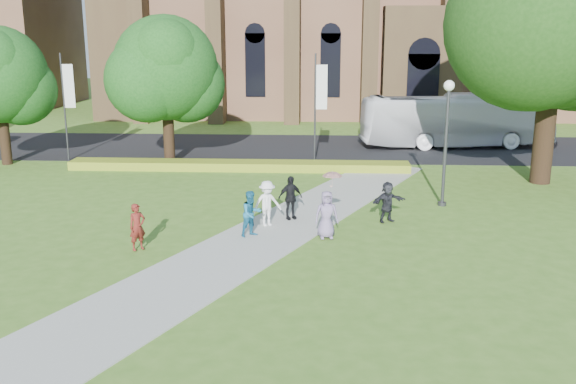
# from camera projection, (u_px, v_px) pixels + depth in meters

# --- Properties ---
(ground) EXTENTS (160.00, 160.00, 0.00)m
(ground) POSITION_uv_depth(u_px,v_px,m) (248.00, 254.00, 21.18)
(ground) COLOR #467121
(ground) RESTS_ON ground
(road) EXTENTS (160.00, 10.00, 0.02)m
(road) POSITION_uv_depth(u_px,v_px,m) (284.00, 147.00, 40.55)
(road) COLOR black
(road) RESTS_ON ground
(footpath) EXTENTS (15.58, 28.54, 0.04)m
(footpath) POSITION_uv_depth(u_px,v_px,m) (251.00, 244.00, 22.14)
(footpath) COLOR #B2B2A8
(footpath) RESTS_ON ground
(flower_hedge) EXTENTS (18.00, 1.40, 0.45)m
(flower_hedge) POSITION_uv_depth(u_px,v_px,m) (239.00, 166.00, 34.01)
(flower_hedge) COLOR gold
(flower_hedge) RESTS_ON ground
(streetlamp) EXTENTS (0.44, 0.44, 5.24)m
(streetlamp) POSITION_uv_depth(u_px,v_px,m) (447.00, 128.00, 26.29)
(streetlamp) COLOR #38383D
(streetlamp) RESTS_ON ground
(large_tree) EXTENTS (9.60, 9.60, 13.20)m
(large_tree) POSITION_uv_depth(u_px,v_px,m) (557.00, 4.00, 29.12)
(large_tree) COLOR #332114
(large_tree) RESTS_ON ground
(street_tree_1) EXTENTS (5.60, 5.60, 8.05)m
(street_tree_1) POSITION_uv_depth(u_px,v_px,m) (166.00, 68.00, 34.26)
(street_tree_1) COLOR #332114
(street_tree_1) RESTS_ON ground
(banner_pole_0) EXTENTS (0.70, 0.10, 6.00)m
(banner_pole_0) POSITION_uv_depth(u_px,v_px,m) (317.00, 102.00, 34.97)
(banner_pole_0) COLOR #38383D
(banner_pole_0) RESTS_ON ground
(banner_pole_1) EXTENTS (0.70, 0.10, 6.00)m
(banner_pole_1) POSITION_uv_depth(u_px,v_px,m) (66.00, 101.00, 35.69)
(banner_pole_1) COLOR #38383D
(banner_pole_1) RESTS_ON ground
(tour_coach) EXTENTS (12.19, 4.29, 3.32)m
(tour_coach) POSITION_uv_depth(u_px,v_px,m) (456.00, 121.00, 40.40)
(tour_coach) COLOR silver
(tour_coach) RESTS_ON road
(pedestrian_0) EXTENTS (0.68, 0.67, 1.59)m
(pedestrian_0) POSITION_uv_depth(u_px,v_px,m) (137.00, 227.00, 21.32)
(pedestrian_0) COLOR maroon
(pedestrian_0) RESTS_ON footpath
(pedestrian_1) EXTENTS (1.02, 0.99, 1.66)m
(pedestrian_1) POSITION_uv_depth(u_px,v_px,m) (251.00, 214.00, 22.74)
(pedestrian_1) COLOR #1B6489
(pedestrian_1) RESTS_ON footpath
(pedestrian_2) EXTENTS (1.28, 1.07, 1.71)m
(pedestrian_2) POSITION_uv_depth(u_px,v_px,m) (267.00, 203.00, 23.98)
(pedestrian_2) COLOR white
(pedestrian_2) RESTS_ON footpath
(pedestrian_3) EXTENTS (1.08, 0.84, 1.71)m
(pedestrian_3) POSITION_uv_depth(u_px,v_px,m) (290.00, 198.00, 24.82)
(pedestrian_3) COLOR black
(pedestrian_3) RESTS_ON footpath
(pedestrian_4) EXTENTS (0.91, 0.67, 1.70)m
(pedestrian_4) POSITION_uv_depth(u_px,v_px,m) (327.00, 215.00, 22.54)
(pedestrian_4) COLOR gray
(pedestrian_4) RESTS_ON footpath
(pedestrian_5) EXTENTS (1.50, 1.09, 1.57)m
(pedestrian_5) POSITION_uv_depth(u_px,v_px,m) (387.00, 202.00, 24.48)
(pedestrian_5) COLOR black
(pedestrian_5) RESTS_ON footpath
(parasol) EXTENTS (0.88, 0.88, 0.59)m
(parasol) POSITION_uv_depth(u_px,v_px,m) (332.00, 182.00, 22.35)
(parasol) COLOR #E6A2A4
(parasol) RESTS_ON pedestrian_4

